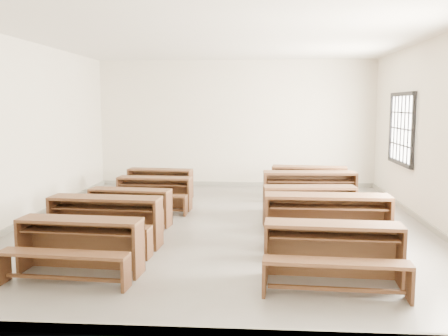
# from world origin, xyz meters

# --- Properties ---
(room) EXTENTS (8.50, 8.50, 3.20)m
(room) POSITION_xyz_m (0.09, 0.00, 2.14)
(room) COLOR slate
(room) RESTS_ON ground
(desk_set_0) EXTENTS (1.59, 0.91, 0.69)m
(desk_set_0) POSITION_xyz_m (-1.60, -2.66, 0.40)
(desk_set_0) COLOR brown
(desk_set_0) RESTS_ON ground
(desk_set_1) EXTENTS (1.69, 0.96, 0.74)m
(desk_set_1) POSITION_xyz_m (-1.66, -1.47, 0.43)
(desk_set_1) COLOR brown
(desk_set_1) RESTS_ON ground
(desk_set_2) EXTENTS (1.49, 0.90, 0.64)m
(desk_set_2) POSITION_xyz_m (-1.63, -0.18, 0.37)
(desk_set_2) COLOR brown
(desk_set_2) RESTS_ON ground
(desk_set_3) EXTENTS (1.49, 0.82, 0.66)m
(desk_set_3) POSITION_xyz_m (-1.47, 1.13, 0.38)
(desk_set_3) COLOR brown
(desk_set_3) RESTS_ON ground
(desk_set_4) EXTENTS (1.52, 0.91, 0.65)m
(desk_set_4) POSITION_xyz_m (-1.62, 2.42, 0.38)
(desk_set_4) COLOR brown
(desk_set_4) RESTS_ON ground
(desk_set_5) EXTENTS (1.63, 0.91, 0.71)m
(desk_set_5) POSITION_xyz_m (1.47, -2.78, 0.42)
(desk_set_5) COLOR brown
(desk_set_5) RESTS_ON ground
(desk_set_6) EXTENTS (1.79, 0.95, 0.80)m
(desk_set_6) POSITION_xyz_m (1.59, -1.41, 0.47)
(desk_set_6) COLOR brown
(desk_set_6) RESTS_ON ground
(desk_set_7) EXTENTS (1.62, 0.94, 0.70)m
(desk_set_7) POSITION_xyz_m (1.47, -0.06, 0.41)
(desk_set_7) COLOR brown
(desk_set_7) RESTS_ON ground
(desk_set_8) EXTENTS (1.80, 0.98, 0.80)m
(desk_set_8) POSITION_xyz_m (1.58, 1.09, 0.46)
(desk_set_8) COLOR brown
(desk_set_8) RESTS_ON ground
(desk_set_9) EXTENTS (1.71, 1.03, 0.73)m
(desk_set_9) POSITION_xyz_m (1.70, 2.48, 0.43)
(desk_set_9) COLOR brown
(desk_set_9) RESTS_ON ground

